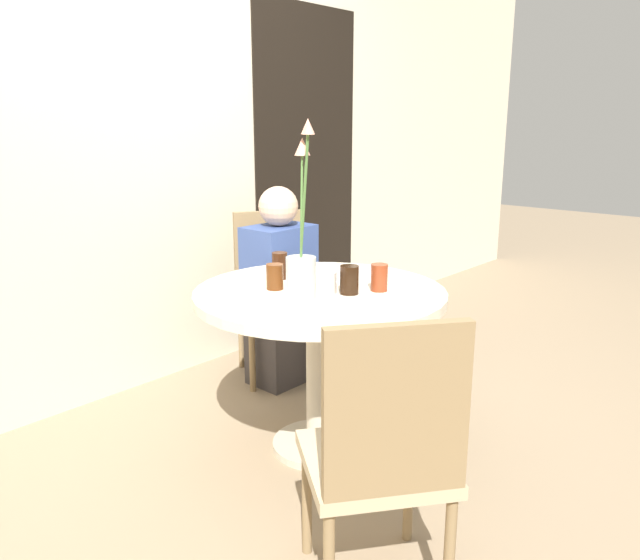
{
  "coord_description": "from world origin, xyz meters",
  "views": [
    {
      "loc": [
        -1.81,
        -1.6,
        1.36
      ],
      "look_at": [
        0.0,
        0.0,
        0.74
      ],
      "focal_mm": 35.0,
      "sensor_mm": 36.0,
      "label": 1
    }
  ],
  "objects_px": {
    "birthday_cake": "(313,282)",
    "drink_glass_2": "(379,278)",
    "chair_near_front": "(383,449)",
    "drink_glass_1": "(349,280)",
    "drink_glass_0": "(275,277)",
    "side_plate": "(335,276)",
    "chair_left_flank": "(273,285)",
    "person_boy": "(280,293)",
    "drink_glass_3": "(280,266)",
    "flower_vase": "(302,268)"
  },
  "relations": [
    {
      "from": "chair_near_front",
      "to": "drink_glass_0",
      "type": "distance_m",
      "value": 0.99
    },
    {
      "from": "birthday_cake",
      "to": "person_boy",
      "type": "relative_size",
      "value": 0.18
    },
    {
      "from": "chair_left_flank",
      "to": "drink_glass_2",
      "type": "relative_size",
      "value": 8.17
    },
    {
      "from": "side_plate",
      "to": "person_boy",
      "type": "relative_size",
      "value": 0.16
    },
    {
      "from": "drink_glass_1",
      "to": "side_plate",
      "type": "bearing_deg",
      "value": 52.02
    },
    {
      "from": "chair_near_front",
      "to": "birthday_cake",
      "type": "distance_m",
      "value": 0.9
    },
    {
      "from": "chair_near_front",
      "to": "drink_glass_3",
      "type": "relative_size",
      "value": 7.72
    },
    {
      "from": "drink_glass_2",
      "to": "drink_glass_3",
      "type": "distance_m",
      "value": 0.45
    },
    {
      "from": "side_plate",
      "to": "person_boy",
      "type": "xyz_separation_m",
      "value": [
        0.19,
        0.53,
        -0.22
      ]
    },
    {
      "from": "flower_vase",
      "to": "chair_left_flank",
      "type": "bearing_deg",
      "value": 50.39
    },
    {
      "from": "chair_near_front",
      "to": "side_plate",
      "type": "relative_size",
      "value": 5.14
    },
    {
      "from": "chair_near_front",
      "to": "flower_vase",
      "type": "bearing_deg",
      "value": -76.12
    },
    {
      "from": "drink_glass_0",
      "to": "side_plate",
      "type": "bearing_deg",
      "value": -9.25
    },
    {
      "from": "drink_glass_1",
      "to": "drink_glass_3",
      "type": "height_order",
      "value": "drink_glass_3"
    },
    {
      "from": "chair_near_front",
      "to": "drink_glass_1",
      "type": "bearing_deg",
      "value": -97.04
    },
    {
      "from": "birthday_cake",
      "to": "drink_glass_0",
      "type": "relative_size",
      "value": 1.82
    },
    {
      "from": "birthday_cake",
      "to": "side_plate",
      "type": "distance_m",
      "value": 0.27
    },
    {
      "from": "chair_left_flank",
      "to": "person_boy",
      "type": "relative_size",
      "value": 0.85
    },
    {
      "from": "chair_left_flank",
      "to": "birthday_cake",
      "type": "relative_size",
      "value": 4.72
    },
    {
      "from": "flower_vase",
      "to": "side_plate",
      "type": "xyz_separation_m",
      "value": [
        0.52,
        0.3,
        -0.17
      ]
    },
    {
      "from": "drink_glass_1",
      "to": "drink_glass_2",
      "type": "bearing_deg",
      "value": -28.32
    },
    {
      "from": "chair_left_flank",
      "to": "drink_glass_0",
      "type": "relative_size",
      "value": 8.59
    },
    {
      "from": "drink_glass_1",
      "to": "drink_glass_2",
      "type": "distance_m",
      "value": 0.13
    },
    {
      "from": "drink_glass_3",
      "to": "chair_left_flank",
      "type": "bearing_deg",
      "value": 48.45
    },
    {
      "from": "drink_glass_1",
      "to": "flower_vase",
      "type": "bearing_deg",
      "value": -167.36
    },
    {
      "from": "chair_left_flank",
      "to": "chair_near_front",
      "type": "distance_m",
      "value": 1.8
    },
    {
      "from": "drink_glass_2",
      "to": "person_boy",
      "type": "distance_m",
      "value": 0.89
    },
    {
      "from": "birthday_cake",
      "to": "drink_glass_2",
      "type": "relative_size",
      "value": 1.73
    },
    {
      "from": "chair_left_flank",
      "to": "person_boy",
      "type": "distance_m",
      "value": 0.16
    },
    {
      "from": "birthday_cake",
      "to": "drink_glass_0",
      "type": "bearing_deg",
      "value": 113.93
    },
    {
      "from": "chair_left_flank",
      "to": "chair_near_front",
      "type": "bearing_deg",
      "value": -92.7
    },
    {
      "from": "drink_glass_1",
      "to": "person_boy",
      "type": "relative_size",
      "value": 0.11
    },
    {
      "from": "chair_near_front",
      "to": "person_boy",
      "type": "relative_size",
      "value": 0.85
    },
    {
      "from": "flower_vase",
      "to": "drink_glass_3",
      "type": "height_order",
      "value": "flower_vase"
    },
    {
      "from": "chair_left_flank",
      "to": "drink_glass_3",
      "type": "relative_size",
      "value": 7.72
    },
    {
      "from": "flower_vase",
      "to": "side_plate",
      "type": "bearing_deg",
      "value": 29.44
    },
    {
      "from": "side_plate",
      "to": "drink_glass_3",
      "type": "relative_size",
      "value": 1.5
    },
    {
      "from": "chair_near_front",
      "to": "person_boy",
      "type": "height_order",
      "value": "person_boy"
    },
    {
      "from": "chair_left_flank",
      "to": "side_plate",
      "type": "distance_m",
      "value": 0.76
    },
    {
      "from": "chair_left_flank",
      "to": "drink_glass_3",
      "type": "height_order",
      "value": "chair_left_flank"
    },
    {
      "from": "birthday_cake",
      "to": "drink_glass_2",
      "type": "height_order",
      "value": "birthday_cake"
    },
    {
      "from": "flower_vase",
      "to": "drink_glass_2",
      "type": "xyz_separation_m",
      "value": [
        0.47,
        0.02,
        -0.13
      ]
    },
    {
      "from": "flower_vase",
      "to": "side_plate",
      "type": "relative_size",
      "value": 3.88
    },
    {
      "from": "side_plate",
      "to": "flower_vase",
      "type": "bearing_deg",
      "value": -150.56
    },
    {
      "from": "chair_left_flank",
      "to": "flower_vase",
      "type": "bearing_deg",
      "value": -97.62
    },
    {
      "from": "flower_vase",
      "to": "drink_glass_0",
      "type": "distance_m",
      "value": 0.43
    },
    {
      "from": "chair_left_flank",
      "to": "birthday_cake",
      "type": "height_order",
      "value": "chair_left_flank"
    },
    {
      "from": "person_boy",
      "to": "flower_vase",
      "type": "bearing_deg",
      "value": -130.72
    },
    {
      "from": "flower_vase",
      "to": "drink_glass_1",
      "type": "xyz_separation_m",
      "value": [
        0.36,
        0.08,
        -0.12
      ]
    },
    {
      "from": "chair_near_front",
      "to": "drink_glass_1",
      "type": "distance_m",
      "value": 0.87
    }
  ]
}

